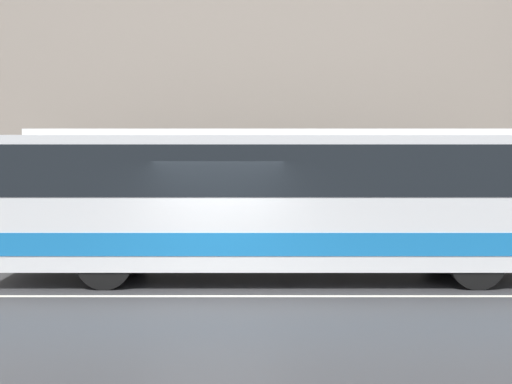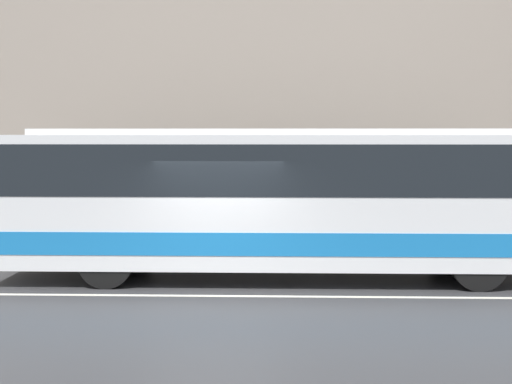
# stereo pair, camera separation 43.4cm
# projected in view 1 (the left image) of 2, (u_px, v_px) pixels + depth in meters

# --- Properties ---
(ground_plane) EXTENTS (60.00, 60.00, 0.00)m
(ground_plane) POSITION_uv_depth(u_px,v_px,m) (219.00, 296.00, 13.24)
(ground_plane) COLOR #38383A
(sidewalk) EXTENTS (60.00, 2.64, 0.14)m
(sidewalk) POSITION_uv_depth(u_px,v_px,m) (230.00, 247.00, 18.54)
(sidewalk) COLOR #A09E99
(sidewalk) RESTS_ON ground_plane
(building_facade) EXTENTS (60.00, 0.35, 12.12)m
(building_facade) POSITION_uv_depth(u_px,v_px,m) (232.00, 30.00, 19.53)
(building_facade) COLOR gray
(building_facade) RESTS_ON ground_plane
(lane_stripe) EXTENTS (54.00, 0.14, 0.01)m
(lane_stripe) POSITION_uv_depth(u_px,v_px,m) (219.00, 296.00, 13.24)
(lane_stripe) COLOR beige
(lane_stripe) RESTS_ON ground_plane
(transit_bus) EXTENTS (11.24, 2.62, 3.12)m
(transit_bus) POSITION_uv_depth(u_px,v_px,m) (272.00, 194.00, 14.87)
(transit_bus) COLOR white
(transit_bus) RESTS_ON ground_plane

